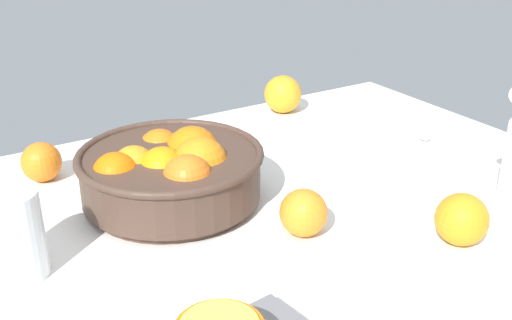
# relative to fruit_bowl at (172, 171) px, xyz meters

# --- Properties ---
(ground_plane) EXTENTS (1.16, 0.89, 0.03)m
(ground_plane) POSITION_rel_fruit_bowl_xyz_m (0.09, -0.12, -0.07)
(ground_plane) COLOR white
(fruit_bowl) EXTENTS (0.28, 0.28, 0.11)m
(fruit_bowl) POSITION_rel_fruit_bowl_xyz_m (0.00, 0.00, 0.00)
(fruit_bowl) COLOR #473328
(fruit_bowl) RESTS_ON ground_plane
(juice_glass) EXTENTS (0.08, 0.08, 0.11)m
(juice_glass) POSITION_rel_fruit_bowl_xyz_m (-0.25, -0.07, -0.00)
(juice_glass) COLOR white
(juice_glass) RESTS_ON ground_plane
(loose_orange_0) EXTENTS (0.08, 0.08, 0.08)m
(loose_orange_0) POSITION_rel_fruit_bowl_xyz_m (0.37, 0.25, -0.01)
(loose_orange_0) COLOR orange
(loose_orange_0) RESTS_ON ground_plane
(loose_orange_1) EXTENTS (0.06, 0.06, 0.06)m
(loose_orange_1) POSITION_rel_fruit_bowl_xyz_m (-0.15, 0.18, -0.02)
(loose_orange_1) COLOR orange
(loose_orange_1) RESTS_ON ground_plane
(loose_orange_2) EXTENTS (0.07, 0.07, 0.07)m
(loose_orange_2) POSITION_rel_fruit_bowl_xyz_m (0.28, -0.31, -0.02)
(loose_orange_2) COLOR orange
(loose_orange_2) RESTS_ON ground_plane
(loose_orange_3) EXTENTS (0.07, 0.07, 0.07)m
(loose_orange_3) POSITION_rel_fruit_bowl_xyz_m (0.11, -0.18, -0.02)
(loose_orange_3) COLOR orange
(loose_orange_3) RESTS_ON ground_plane
(spoon) EXTENTS (0.08, 0.16, 0.01)m
(spoon) POSITION_rel_fruit_bowl_xyz_m (0.53, 0.02, -0.05)
(spoon) COLOR silver
(spoon) RESTS_ON ground_plane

